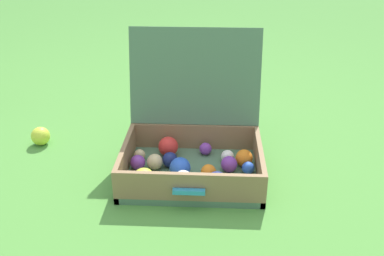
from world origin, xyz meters
The scene contains 3 objects.
ground_plane centered at (0.00, 0.00, 0.00)m, with size 16.00×16.00×0.00m, color #4C8C38.
open_suitcase centered at (0.05, 0.09, 0.11)m, with size 0.52×0.50×0.51m.
stray_ball_on_grass centered at (-0.62, 0.27, 0.04)m, with size 0.08×0.08×0.08m, color #CCDB38.
Camera 1 is at (0.12, -1.38, 0.92)m, focal length 41.08 mm.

